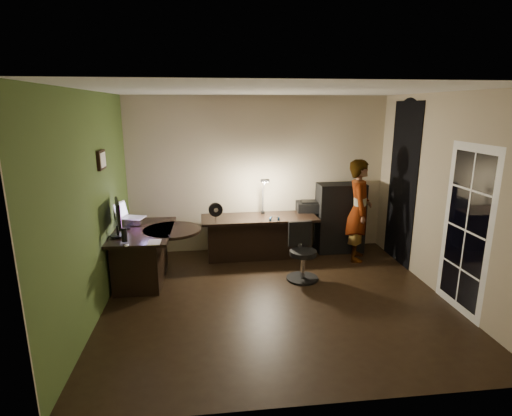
{
  "coord_description": "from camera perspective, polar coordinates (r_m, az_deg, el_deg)",
  "views": [
    {
      "loc": [
        -0.85,
        -4.85,
        2.51
      ],
      "look_at": [
        -0.15,
        1.05,
        1.0
      ],
      "focal_mm": 28.0,
      "sensor_mm": 36.0,
      "label": 1
    }
  ],
  "objects": [
    {
      "name": "floor",
      "position": [
        5.53,
        2.9,
        -12.82
      ],
      "size": [
        4.5,
        4.0,
        0.01
      ],
      "primitive_type": "cube",
      "color": "black",
      "rests_on": "ground"
    },
    {
      "name": "pen",
      "position": [
        5.55,
        -12.26,
        -3.96
      ],
      "size": [
        0.05,
        0.15,
        0.01
      ],
      "primitive_type": "cube",
      "rotation": [
        0.0,
        0.0,
        0.3
      ],
      "color": "black",
      "rests_on": "desk_left"
    },
    {
      "name": "laptop",
      "position": [
        6.23,
        -17.26,
        -0.29
      ],
      "size": [
        0.44,
        0.42,
        0.24
      ],
      "primitive_type": "cube",
      "rotation": [
        0.0,
        0.0,
        -0.3
      ],
      "color": "silver",
      "rests_on": "laptop_stand"
    },
    {
      "name": "ceiling",
      "position": [
        4.93,
        3.31,
        16.5
      ],
      "size": [
        4.5,
        4.0,
        0.01
      ],
      "primitive_type": "cube",
      "color": "silver",
      "rests_on": "floor"
    },
    {
      "name": "phone",
      "position": [
        6.12,
        -17.84,
        -2.65
      ],
      "size": [
        0.08,
        0.13,
        0.01
      ],
      "primitive_type": "cube",
      "rotation": [
        0.0,
        0.0,
        0.13
      ],
      "color": "black",
      "rests_on": "desk_left"
    },
    {
      "name": "desk_fan",
      "position": [
        6.32,
        -5.77,
        -0.74
      ],
      "size": [
        0.24,
        0.15,
        0.34
      ],
      "primitive_type": "cube",
      "rotation": [
        0.0,
        0.0,
        0.14
      ],
      "color": "black",
      "rests_on": "desk_right"
    },
    {
      "name": "headphones",
      "position": [
        6.47,
        2.67,
        -1.53
      ],
      "size": [
        0.18,
        0.13,
        0.08
      ],
      "primitive_type": "cube",
      "rotation": [
        0.0,
        0.0,
        -0.36
      ],
      "color": "#10468B",
      "rests_on": "desk_right"
    },
    {
      "name": "green_wall_overlay",
      "position": [
        5.18,
        -22.15,
        0.24
      ],
      "size": [
        0.0,
        4.0,
        2.7
      ],
      "primitive_type": "cube",
      "color": "#3E5523",
      "rests_on": "floor"
    },
    {
      "name": "wall_back",
      "position": [
        7.0,
        0.3,
        4.73
      ],
      "size": [
        4.5,
        0.01,
        2.7
      ],
      "primitive_type": "cube",
      "color": "tan",
      "rests_on": "floor"
    },
    {
      "name": "wall_right",
      "position": [
        5.88,
        25.32,
        1.49
      ],
      "size": [
        0.01,
        4.0,
        2.7
      ],
      "primitive_type": "cube",
      "color": "tan",
      "rests_on": "floor"
    },
    {
      "name": "monitor",
      "position": [
        5.73,
        -19.21,
        -2.07
      ],
      "size": [
        0.25,
        0.55,
        0.36
      ],
      "primitive_type": "cube",
      "rotation": [
        0.0,
        0.0,
        0.27
      ],
      "color": "black",
      "rests_on": "desk_left"
    },
    {
      "name": "arched_doorway",
      "position": [
        6.86,
        20.18,
        3.22
      ],
      "size": [
        0.01,
        0.9,
        2.6
      ],
      "primitive_type": "cube",
      "color": "black",
      "rests_on": "floor"
    },
    {
      "name": "desk_right",
      "position": [
        6.78,
        0.47,
        -4.22
      ],
      "size": [
        1.94,
        0.72,
        0.72
      ],
      "primitive_type": "cube",
      "rotation": [
        0.0,
        0.0,
        0.02
      ],
      "color": "black",
      "rests_on": "floor"
    },
    {
      "name": "printer",
      "position": [
        7.08,
        7.61,
        0.23
      ],
      "size": [
        0.46,
        0.37,
        0.19
      ],
      "primitive_type": "cube",
      "rotation": [
        0.0,
        0.0,
        -0.07
      ],
      "color": "black",
      "rests_on": "desk_right"
    },
    {
      "name": "office_chair",
      "position": [
        5.95,
        6.74,
        -6.35
      ],
      "size": [
        0.5,
        0.5,
        0.85
      ],
      "primitive_type": "cube",
      "rotation": [
        0.0,
        0.0,
        0.06
      ],
      "color": "black",
      "rests_on": "floor"
    },
    {
      "name": "mouse",
      "position": [
        5.3,
        -18.01,
        -5.11
      ],
      "size": [
        0.06,
        0.08,
        0.03
      ],
      "primitive_type": "ellipsoid",
      "rotation": [
        0.0,
        0.0,
        0.09
      ],
      "color": "silver",
      "rests_on": "desk_left"
    },
    {
      "name": "french_door",
      "position": [
        5.49,
        27.8,
        -2.85
      ],
      "size": [
        0.02,
        0.92,
        2.1
      ],
      "primitive_type": "cube",
      "color": "white",
      "rests_on": "floor"
    },
    {
      "name": "cabinet",
      "position": [
        7.19,
        11.9,
        -1.37
      ],
      "size": [
        0.82,
        0.41,
        1.22
      ],
      "primitive_type": "cube",
      "rotation": [
        0.0,
        0.0,
        0.01
      ],
      "color": "black",
      "rests_on": "floor"
    },
    {
      "name": "framed_picture",
      "position": [
        5.51,
        -21.24,
        6.42
      ],
      "size": [
        0.04,
        0.3,
        0.25
      ],
      "primitive_type": "cube",
      "color": "black",
      "rests_on": "wall_left"
    },
    {
      "name": "person",
      "position": [
        6.81,
        14.49,
        -0.34
      ],
      "size": [
        0.57,
        0.7,
        1.69
      ],
      "primitive_type": "imported",
      "rotation": [
        0.0,
        0.0,
        1.25
      ],
      "color": "#D8A88C",
      "rests_on": "floor"
    },
    {
      "name": "wall_left",
      "position": [
        5.18,
        -22.31,
        0.23
      ],
      "size": [
        0.01,
        4.0,
        2.7
      ],
      "primitive_type": "cube",
      "color": "tan",
      "rests_on": "floor"
    },
    {
      "name": "speaker",
      "position": [
        5.48,
        -18.3,
        -3.66
      ],
      "size": [
        0.09,
        0.09,
        0.19
      ],
      "primitive_type": "cylinder",
      "rotation": [
        0.0,
        0.0,
        0.38
      ],
      "color": "black",
      "rests_on": "desk_left"
    },
    {
      "name": "wall_front",
      "position": [
        3.19,
        9.28,
        -7.27
      ],
      "size": [
        4.5,
        0.01,
        2.7
      ],
      "primitive_type": "cube",
      "color": "tan",
      "rests_on": "floor"
    },
    {
      "name": "laptop_stand",
      "position": [
        6.27,
        -17.15,
        -1.77
      ],
      "size": [
        0.23,
        0.19,
        0.09
      ],
      "primitive_type": "cube",
      "rotation": [
        0.0,
        0.0,
        -0.02
      ],
      "color": "silver",
      "rests_on": "desk_left"
    },
    {
      "name": "desk_lamp",
      "position": [
        6.79,
        0.98,
        1.93
      ],
      "size": [
        0.28,
        0.36,
        0.7
      ],
      "primitive_type": "cube",
      "rotation": [
        0.0,
        0.0,
        0.39
      ],
      "color": "black",
      "rests_on": "desk_right"
    },
    {
      "name": "desk_left",
      "position": [
        6.12,
        -15.64,
        -6.55
      ],
      "size": [
        0.86,
        1.37,
        0.78
      ],
      "primitive_type": "cube",
      "rotation": [
        0.0,
        0.0,
        -0.02
      ],
      "color": "black",
      "rests_on": "floor"
    },
    {
      "name": "notepad",
      "position": [
        5.36,
        -14.34,
        -4.76
      ],
      "size": [
        0.16,
        0.23,
        0.01
      ],
      "primitive_type": "cube",
      "rotation": [
        0.0,
        0.0,
        -0.0
      ],
      "color": "silver",
      "rests_on": "desk_left"
    }
  ]
}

